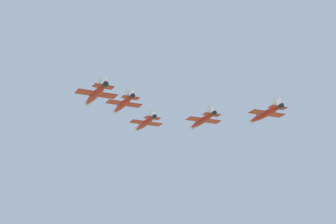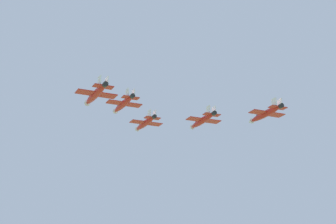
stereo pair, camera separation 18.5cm
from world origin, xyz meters
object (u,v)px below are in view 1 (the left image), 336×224
(jet_left_wingman, at_px, (123,104))
(jet_right_outer, at_px, (265,114))
(jet_left_outer, at_px, (96,94))
(jet_right_wingman, at_px, (202,120))
(jet_lead, at_px, (145,123))

(jet_left_wingman, distance_m, jet_right_outer, 43.82)
(jet_left_outer, bearing_deg, jet_right_wingman, -69.31)
(jet_lead, height_order, jet_left_outer, jet_lead)
(jet_left_wingman, xyz_separation_m, jet_right_wingman, (14.02, -23.25, -1.74))
(jet_left_wingman, bearing_deg, jet_left_outer, 139.45)
(jet_left_wingman, height_order, jet_right_outer, jet_left_wingman)
(jet_left_wingman, bearing_deg, jet_right_outer, -111.59)
(jet_right_outer, bearing_deg, jet_lead, 39.68)
(jet_left_wingman, bearing_deg, jet_right_wingman, -90.18)
(jet_lead, bearing_deg, jet_right_outer, -139.80)
(jet_left_wingman, height_order, jet_left_outer, jet_left_wingman)
(jet_right_outer, bearing_deg, jet_right_wingman, 39.68)
(jet_lead, bearing_deg, jet_right_wingman, -139.80)
(jet_lead, relative_size, jet_left_outer, 0.97)
(jet_lead, bearing_deg, jet_left_wingman, 139.47)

